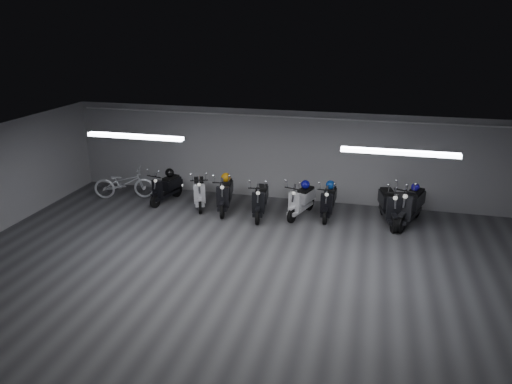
% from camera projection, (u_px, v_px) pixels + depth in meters
% --- Properties ---
extents(floor, '(14.00, 10.00, 0.01)m').
position_uv_depth(floor, '(248.00, 275.00, 10.52)').
color(floor, '#3C3C3F').
rests_on(floor, ground).
extents(ceiling, '(14.00, 10.00, 0.01)m').
position_uv_depth(ceiling, '(247.00, 152.00, 9.57)').
color(ceiling, gray).
rests_on(ceiling, ground).
extents(back_wall, '(14.00, 0.01, 2.80)m').
position_uv_depth(back_wall, '(289.00, 156.00, 14.62)').
color(back_wall, '#979699').
rests_on(back_wall, ground).
extents(front_wall, '(14.00, 0.01, 2.80)m').
position_uv_depth(front_wall, '(135.00, 379.00, 5.47)').
color(front_wall, '#979699').
rests_on(front_wall, ground).
extents(fluor_strip_left, '(2.40, 0.18, 0.08)m').
position_uv_depth(fluor_strip_left, '(135.00, 136.00, 11.19)').
color(fluor_strip_left, white).
rests_on(fluor_strip_left, ceiling).
extents(fluor_strip_right, '(2.40, 0.18, 0.08)m').
position_uv_depth(fluor_strip_right, '(399.00, 152.00, 9.82)').
color(fluor_strip_right, white).
rests_on(fluor_strip_right, ceiling).
extents(conduit, '(13.60, 0.05, 0.05)m').
position_uv_depth(conduit, '(290.00, 117.00, 14.13)').
color(conduit, white).
rests_on(conduit, back_wall).
extents(scooter_1, '(0.90, 1.71, 1.21)m').
position_uv_depth(scooter_1, '(166.00, 183.00, 14.60)').
color(scooter_1, black).
rests_on(scooter_1, floor).
extents(scooter_2, '(1.14, 1.77, 1.25)m').
position_uv_depth(scooter_2, '(199.00, 187.00, 14.23)').
color(scooter_2, '#B7B8BC').
rests_on(scooter_2, floor).
extents(scooter_3, '(0.87, 1.83, 1.31)m').
position_uv_depth(scooter_3, '(225.00, 190.00, 13.91)').
color(scooter_3, black).
rests_on(scooter_3, floor).
extents(scooter_5, '(0.76, 1.78, 1.29)m').
position_uv_depth(scooter_5, '(260.00, 195.00, 13.50)').
color(scooter_5, black).
rests_on(scooter_5, floor).
extents(scooter_6, '(1.04, 1.75, 1.24)m').
position_uv_depth(scooter_6, '(301.00, 196.00, 13.52)').
color(scooter_6, silver).
rests_on(scooter_6, floor).
extents(scooter_7, '(0.62, 1.67, 1.23)m').
position_uv_depth(scooter_7, '(329.00, 197.00, 13.47)').
color(scooter_7, black).
rests_on(scooter_7, floor).
extents(scooter_8, '(0.98, 1.94, 1.38)m').
position_uv_depth(scooter_8, '(390.00, 200.00, 13.00)').
color(scooter_8, black).
rests_on(scooter_8, floor).
extents(scooter_9, '(1.31, 2.06, 1.45)m').
position_uv_depth(scooter_9, '(411.00, 200.00, 12.91)').
color(scooter_9, black).
rests_on(scooter_9, floor).
extents(bicycle, '(1.97, 1.19, 1.20)m').
position_uv_depth(bicycle, '(124.00, 180.00, 14.95)').
color(bicycle, white).
rests_on(bicycle, floor).
extents(helmet_0, '(0.26, 0.26, 0.26)m').
position_uv_depth(helmet_0, '(330.00, 185.00, 13.59)').
color(helmet_0, '#0D3995').
rests_on(helmet_0, scooter_7).
extents(helmet_1, '(0.23, 0.23, 0.23)m').
position_uv_depth(helmet_1, '(415.00, 187.00, 13.02)').
color(helmet_1, '#180D8F').
rests_on(helmet_1, scooter_9).
extents(helmet_2, '(0.28, 0.28, 0.28)m').
position_uv_depth(helmet_2, '(226.00, 177.00, 14.04)').
color(helmet_2, '#BE770B').
rests_on(helmet_2, scooter_3).
extents(helmet_3, '(0.28, 0.28, 0.28)m').
position_uv_depth(helmet_3, '(170.00, 173.00, 14.69)').
color(helmet_3, black).
rests_on(helmet_3, scooter_1).
extents(helmet_4, '(0.26, 0.26, 0.26)m').
position_uv_depth(helmet_4, '(305.00, 185.00, 13.61)').
color(helmet_4, '#0D0C8C').
rests_on(helmet_4, scooter_6).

